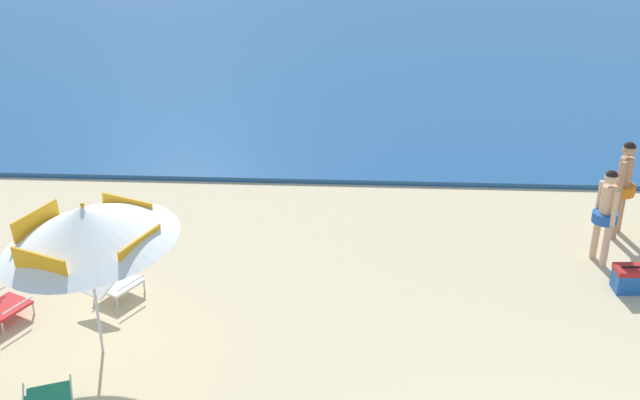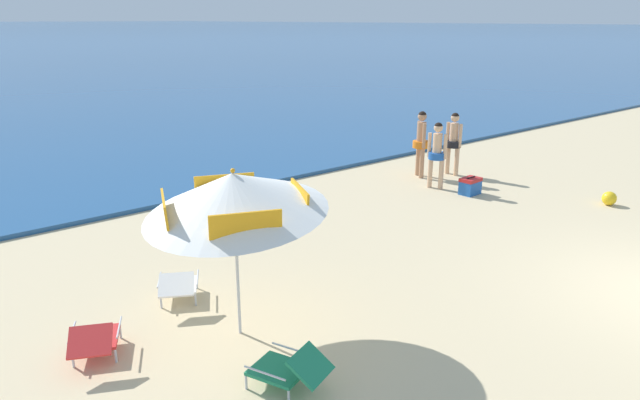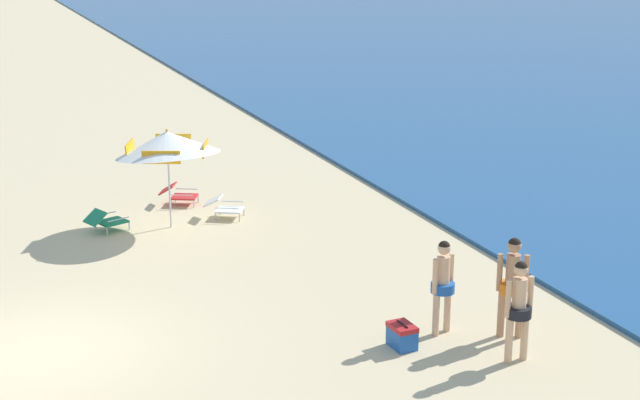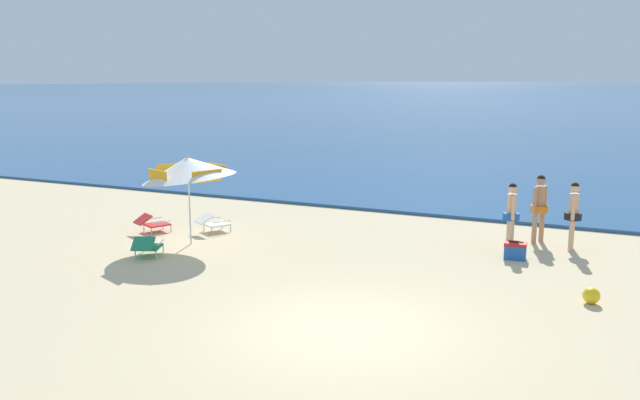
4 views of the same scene
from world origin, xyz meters
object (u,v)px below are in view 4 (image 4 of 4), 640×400
(beach_umbrella_striped_main, at_px, (188,168))
(lounge_chair_facing_sea, at_px, (212,222))
(cooler_box, at_px, (515,251))
(beach_ball, at_px, (591,296))
(person_standing_near_shore, at_px, (511,211))
(person_wading_in, at_px, (540,204))
(person_standing_beside, at_px, (573,211))
(lounge_chair_beside_umbrella, at_px, (147,246))
(lounge_chair_under_umbrella, at_px, (152,223))

(beach_umbrella_striped_main, bearing_deg, lounge_chair_facing_sea, 100.05)
(cooler_box, relative_size, beach_ball, 1.62)
(beach_umbrella_striped_main, height_order, person_standing_near_shore, beach_umbrella_striped_main)
(person_wading_in, bearing_deg, beach_umbrella_striped_main, -154.17)
(beach_ball, bearing_deg, person_standing_near_shore, 120.22)
(person_standing_near_shore, xyz_separation_m, person_standing_beside, (1.38, 0.58, 0.02))
(beach_ball, bearing_deg, person_standing_beside, 98.53)
(lounge_chair_beside_umbrella, distance_m, person_standing_beside, 10.27)
(lounge_chair_facing_sea, bearing_deg, lounge_chair_under_umbrella, -153.92)
(lounge_chair_under_umbrella, bearing_deg, person_standing_near_shore, 13.93)
(lounge_chair_under_umbrella, height_order, lounge_chair_facing_sea, lounge_chair_under_umbrella)
(beach_umbrella_striped_main, relative_size, beach_ball, 9.15)
(lounge_chair_under_umbrella, bearing_deg, lounge_chair_beside_umbrella, -53.57)
(lounge_chair_under_umbrella, height_order, lounge_chair_beside_umbrella, lounge_chair_beside_umbrella)
(person_standing_beside, distance_m, beach_ball, 4.08)
(beach_umbrella_striped_main, bearing_deg, lounge_chair_beside_umbrella, -98.66)
(lounge_chair_facing_sea, xyz_separation_m, cooler_box, (7.91, 0.68, -0.07))
(beach_umbrella_striped_main, xyz_separation_m, cooler_box, (7.68, 2.00, -1.75))
(lounge_chair_under_umbrella, distance_m, lounge_chair_beside_umbrella, 2.51)
(person_standing_near_shore, bearing_deg, lounge_chair_facing_sea, -168.59)
(beach_umbrella_striped_main, distance_m, beach_ball, 9.58)
(beach_umbrella_striped_main, height_order, person_wading_in, beach_umbrella_striped_main)
(lounge_chair_beside_umbrella, distance_m, lounge_chair_facing_sea, 2.74)
(lounge_chair_under_umbrella, bearing_deg, person_wading_in, 18.60)
(beach_umbrella_striped_main, xyz_separation_m, lounge_chair_facing_sea, (-0.23, 1.32, -1.68))
(lounge_chair_facing_sea, relative_size, person_standing_beside, 0.61)
(person_wading_in, bearing_deg, beach_ball, -72.00)
(beach_umbrella_striped_main, bearing_deg, lounge_chair_under_umbrella, 160.52)
(lounge_chair_facing_sea, bearing_deg, lounge_chair_beside_umbrella, -89.61)
(lounge_chair_under_umbrella, distance_m, lounge_chair_facing_sea, 1.64)
(lounge_chair_beside_umbrella, bearing_deg, beach_umbrella_striped_main, 81.34)
(beach_umbrella_striped_main, distance_m, person_standing_beside, 9.50)
(lounge_chair_facing_sea, distance_m, cooler_box, 7.94)
(lounge_chair_facing_sea, xyz_separation_m, person_wading_in, (8.21, 2.54, 0.73))
(lounge_chair_beside_umbrella, xyz_separation_m, person_standing_near_shore, (7.64, 4.28, 0.68))
(beach_umbrella_striped_main, distance_m, cooler_box, 8.12)
(beach_umbrella_striped_main, xyz_separation_m, beach_ball, (9.39, -0.51, -1.79))
(beach_ball, bearing_deg, lounge_chair_under_umbrella, 174.26)
(lounge_chair_facing_sea, xyz_separation_m, person_standing_near_shore, (7.66, 1.55, 0.68))
(lounge_chair_under_umbrella, relative_size, lounge_chair_facing_sea, 1.00)
(person_standing_beside, xyz_separation_m, person_wading_in, (-0.83, 0.41, 0.04))
(lounge_chair_facing_sea, relative_size, person_wading_in, 0.59)
(beach_umbrella_striped_main, xyz_separation_m, lounge_chair_under_umbrella, (-1.70, 0.60, -1.68))
(person_standing_beside, xyz_separation_m, cooler_box, (-1.12, -1.44, -0.76))
(lounge_chair_beside_umbrella, relative_size, cooler_box, 2.00)
(lounge_chair_under_umbrella, relative_size, person_standing_near_shore, 0.63)
(lounge_chair_under_umbrella, bearing_deg, beach_ball, -5.74)
(lounge_chair_beside_umbrella, bearing_deg, person_standing_beside, 28.33)
(lounge_chair_beside_umbrella, xyz_separation_m, cooler_box, (7.89, 3.42, -0.07))
(lounge_chair_beside_umbrella, xyz_separation_m, beach_ball, (9.61, 0.90, -0.11))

